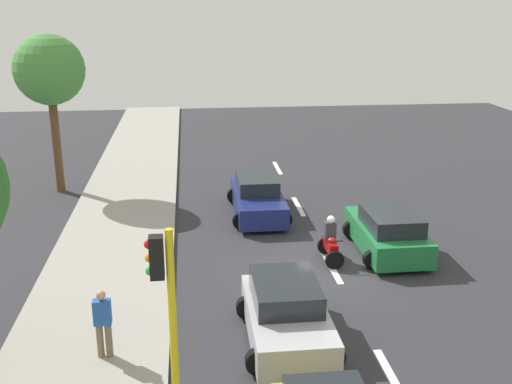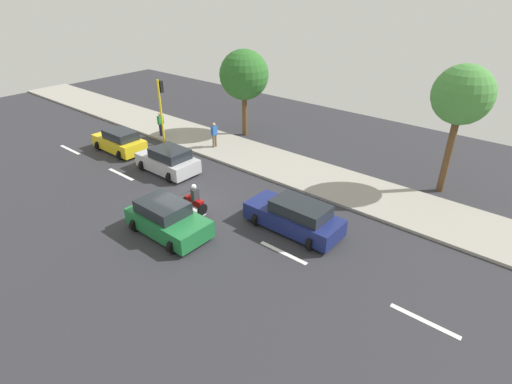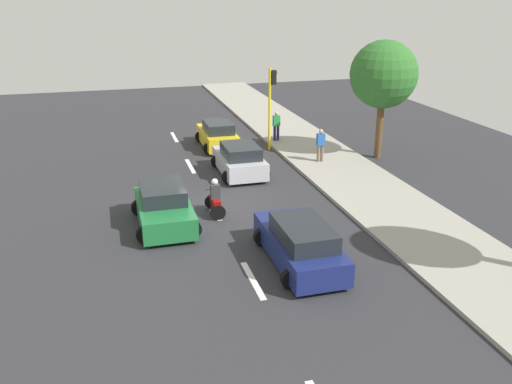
{
  "view_description": "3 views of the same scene",
  "coord_description": "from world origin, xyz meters",
  "px_view_note": "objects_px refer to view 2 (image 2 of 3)",
  "views": [
    {
      "loc": [
        4.36,
        17.41,
        8.15
      ],
      "look_at": [
        2.09,
        -2.96,
        1.66
      ],
      "focal_mm": 43.05,
      "sensor_mm": 36.0,
      "label": 1
    },
    {
      "loc": [
        -11.36,
        -13.97,
        10.4
      ],
      "look_at": [
        2.27,
        -2.59,
        0.84
      ],
      "focal_mm": 28.17,
      "sensor_mm": 36.0,
      "label": 2
    },
    {
      "loc": [
        -3.92,
        -20.32,
        8.47
      ],
      "look_at": [
        1.32,
        -1.65,
        1.22
      ],
      "focal_mm": 38.3,
      "sensor_mm": 36.0,
      "label": 3
    }
  ],
  "objects_px": {
    "pedestrian_by_tree": "(214,134)",
    "car_silver": "(168,161)",
    "pedestrian_near_signal": "(161,123)",
    "traffic_light_corner": "(161,103)",
    "car_dark_blue": "(295,217)",
    "motorcycle": "(194,200)",
    "car_yellow_cab": "(120,141)",
    "car_green": "(167,219)",
    "street_tree_south": "(462,96)",
    "street_tree_center": "(244,75)"
  },
  "relations": [
    {
      "from": "traffic_light_corner",
      "to": "pedestrian_by_tree",
      "type": "bearing_deg",
      "value": -63.42
    },
    {
      "from": "car_dark_blue",
      "to": "motorcycle",
      "type": "xyz_separation_m",
      "value": [
        -1.82,
        4.8,
        -0.07
      ]
    },
    {
      "from": "car_dark_blue",
      "to": "motorcycle",
      "type": "height_order",
      "value": "motorcycle"
    },
    {
      "from": "car_dark_blue",
      "to": "pedestrian_by_tree",
      "type": "xyz_separation_m",
      "value": [
        4.7,
        9.9,
        0.35
      ]
    },
    {
      "from": "car_green",
      "to": "car_silver",
      "type": "relative_size",
      "value": 1.03
    },
    {
      "from": "car_yellow_cab",
      "to": "pedestrian_by_tree",
      "type": "bearing_deg",
      "value": -45.82
    },
    {
      "from": "car_dark_blue",
      "to": "car_green",
      "type": "relative_size",
      "value": 1.15
    },
    {
      "from": "car_yellow_cab",
      "to": "street_tree_south",
      "type": "relative_size",
      "value": 0.57
    },
    {
      "from": "pedestrian_near_signal",
      "to": "street_tree_south",
      "type": "relative_size",
      "value": 0.25
    },
    {
      "from": "car_yellow_cab",
      "to": "motorcycle",
      "type": "height_order",
      "value": "motorcycle"
    },
    {
      "from": "car_yellow_cab",
      "to": "street_tree_south",
      "type": "height_order",
      "value": "street_tree_south"
    },
    {
      "from": "car_dark_blue",
      "to": "motorcycle",
      "type": "bearing_deg",
      "value": 110.83
    },
    {
      "from": "pedestrian_by_tree",
      "to": "car_silver",
      "type": "bearing_deg",
      "value": -173.93
    },
    {
      "from": "car_dark_blue",
      "to": "street_tree_south",
      "type": "distance_m",
      "value": 10.22
    },
    {
      "from": "car_yellow_cab",
      "to": "traffic_light_corner",
      "type": "relative_size",
      "value": 0.86
    },
    {
      "from": "pedestrian_near_signal",
      "to": "traffic_light_corner",
      "type": "xyz_separation_m",
      "value": [
        -0.73,
        -1.3,
        1.87
      ]
    },
    {
      "from": "pedestrian_by_tree",
      "to": "traffic_light_corner",
      "type": "relative_size",
      "value": 0.38
    },
    {
      "from": "motorcycle",
      "to": "street_tree_center",
      "type": "height_order",
      "value": "street_tree_center"
    },
    {
      "from": "motorcycle",
      "to": "street_tree_center",
      "type": "distance_m",
      "value": 11.85
    },
    {
      "from": "car_dark_blue",
      "to": "pedestrian_by_tree",
      "type": "bearing_deg",
      "value": 64.59
    },
    {
      "from": "car_dark_blue",
      "to": "car_yellow_cab",
      "type": "relative_size",
      "value": 1.18
    },
    {
      "from": "car_silver",
      "to": "car_green",
      "type": "bearing_deg",
      "value": -129.61
    },
    {
      "from": "car_silver",
      "to": "street_tree_center",
      "type": "height_order",
      "value": "street_tree_center"
    },
    {
      "from": "motorcycle",
      "to": "street_tree_south",
      "type": "relative_size",
      "value": 0.23
    },
    {
      "from": "pedestrian_near_signal",
      "to": "traffic_light_corner",
      "type": "height_order",
      "value": "traffic_light_corner"
    },
    {
      "from": "car_yellow_cab",
      "to": "street_tree_south",
      "type": "distance_m",
      "value": 20.49
    },
    {
      "from": "motorcycle",
      "to": "traffic_light_corner",
      "type": "distance_m",
      "value": 9.95
    },
    {
      "from": "car_dark_blue",
      "to": "traffic_light_corner",
      "type": "relative_size",
      "value": 1.02
    },
    {
      "from": "traffic_light_corner",
      "to": "car_green",
      "type": "bearing_deg",
      "value": -128.24
    },
    {
      "from": "car_dark_blue",
      "to": "traffic_light_corner",
      "type": "bearing_deg",
      "value": 76.83
    },
    {
      "from": "car_dark_blue",
      "to": "car_yellow_cab",
      "type": "xyz_separation_m",
      "value": [
        0.32,
        14.41,
        -0.0
      ]
    },
    {
      "from": "car_green",
      "to": "traffic_light_corner",
      "type": "height_order",
      "value": "traffic_light_corner"
    },
    {
      "from": "motorcycle",
      "to": "pedestrian_by_tree",
      "type": "distance_m",
      "value": 8.29
    },
    {
      "from": "car_dark_blue",
      "to": "motorcycle",
      "type": "distance_m",
      "value": 5.13
    },
    {
      "from": "motorcycle",
      "to": "traffic_light_corner",
      "type": "bearing_deg",
      "value": 59.59
    },
    {
      "from": "traffic_light_corner",
      "to": "street_tree_center",
      "type": "xyz_separation_m",
      "value": [
        5.0,
        -3.0,
        1.43
      ]
    },
    {
      "from": "motorcycle",
      "to": "street_tree_south",
      "type": "xyz_separation_m",
      "value": [
        10.11,
        -8.71,
        4.6
      ]
    },
    {
      "from": "pedestrian_by_tree",
      "to": "street_tree_center",
      "type": "relative_size",
      "value": 0.28
    },
    {
      "from": "street_tree_south",
      "to": "motorcycle",
      "type": "bearing_deg",
      "value": 139.27
    },
    {
      "from": "car_silver",
      "to": "traffic_light_corner",
      "type": "distance_m",
      "value": 5.11
    },
    {
      "from": "motorcycle",
      "to": "car_dark_blue",
      "type": "bearing_deg",
      "value": -69.17
    },
    {
      "from": "car_yellow_cab",
      "to": "traffic_light_corner",
      "type": "bearing_deg",
      "value": -24.61
    },
    {
      "from": "pedestrian_near_signal",
      "to": "pedestrian_by_tree",
      "type": "bearing_deg",
      "value": -78.82
    },
    {
      "from": "car_green",
      "to": "car_yellow_cab",
      "type": "distance_m",
      "value": 10.93
    },
    {
      "from": "car_green",
      "to": "car_silver",
      "type": "xyz_separation_m",
      "value": [
        4.23,
        5.12,
        -0.0
      ]
    },
    {
      "from": "car_silver",
      "to": "pedestrian_by_tree",
      "type": "distance_m",
      "value": 4.39
    },
    {
      "from": "street_tree_south",
      "to": "street_tree_center",
      "type": "xyz_separation_m",
      "value": [
        -0.21,
        14.05,
        -0.88
      ]
    },
    {
      "from": "car_dark_blue",
      "to": "car_silver",
      "type": "bearing_deg",
      "value": 87.86
    },
    {
      "from": "pedestrian_near_signal",
      "to": "traffic_light_corner",
      "type": "relative_size",
      "value": 0.38
    },
    {
      "from": "car_yellow_cab",
      "to": "pedestrian_near_signal",
      "type": "bearing_deg",
      "value": 0.54
    }
  ]
}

